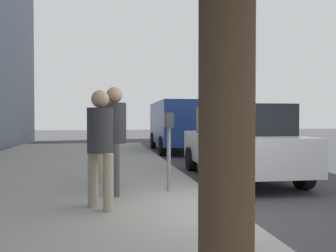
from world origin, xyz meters
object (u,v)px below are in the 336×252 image
Objects in this scene: parked_sedan_near at (240,142)px; parking_meter at (169,135)px; parked_van_far at (178,123)px; pedestrian_bystander at (100,140)px; parking_officer at (107,131)px; pedestrian_at_meter at (114,130)px.

parking_meter is at bearing 130.73° from parked_sedan_near.
parked_van_far reaches higher than parked_sedan_near.
parking_meter is 9.13m from parked_van_far.
pedestrian_bystander is at bearing 161.82° from parked_van_far.
parking_officer is at bearing 47.81° from parking_meter.
parking_officer is at bearing 96.26° from pedestrian_at_meter.
parked_sedan_near is at bearing 30.75° from pedestrian_at_meter.
parked_van_far is (8.97, -3.03, -0.00)m from pedestrian_at_meter.
parking_officer is 0.40× the size of parked_sedan_near.
parking_officer is (2.04, -0.10, 0.06)m from pedestrian_bystander.
parked_van_far is (7.89, -3.16, 0.04)m from parking_officer.
pedestrian_at_meter is 1.08× the size of pedestrian_bystander.
parking_meter is 0.82× the size of pedestrian_bystander.
parked_van_far is (9.93, -3.26, 0.10)m from pedestrian_bystander.
parked_van_far is (7.12, -0.00, 0.36)m from parked_sedan_near.
parking_meter is 0.76× the size of pedestrian_at_meter.
parked_sedan_near is (0.78, -3.16, -0.32)m from parking_officer.
parking_meter is 1.49m from parking_officer.
parking_meter is 1.59m from pedestrian_bystander.
parked_van_far reaches higher than pedestrian_at_meter.
parking_officer reaches higher than parking_meter.
pedestrian_at_meter is 0.99m from pedestrian_bystander.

